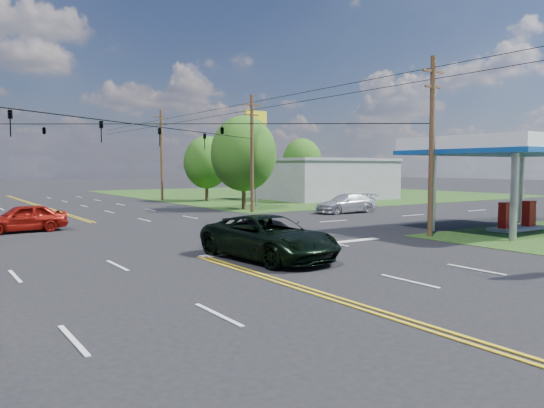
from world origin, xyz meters
TOP-DOWN VIEW (x-y plane):
  - ground at (0.00, 12.00)m, footprint 280.00×280.00m
  - grass_ne at (35.00, 44.00)m, footprint 46.00×48.00m
  - stop_bar at (5.00, 4.00)m, footprint 10.00×0.50m
  - retail_ne at (30.00, 32.00)m, footprint 14.00×10.00m
  - gas_canopy at (19.50, 2.00)m, footprint 12.20×8.20m
  - pole_se at (13.00, 3.00)m, footprint 1.60×0.28m
  - pole_ne at (13.00, 21.00)m, footprint 1.60×0.28m
  - pole_right_far at (13.00, 40.00)m, footprint 1.60×0.28m
  - span_wire_signals at (0.00, 12.00)m, footprint 26.00×18.00m
  - power_lines at (0.00, 10.00)m, footprint 26.04×100.00m
  - tree_right_a at (14.00, 24.00)m, footprint 5.70×5.70m
  - tree_right_b at (16.50, 36.00)m, footprint 4.94×4.94m
  - tree_far_r at (34.00, 42.00)m, footprint 5.32×5.32m
  - pickup_dkgreen at (2.01, 1.97)m, footprint 3.56×6.63m
  - suv_black at (3.00, 3.50)m, footprint 2.35×4.97m
  - sedan_red at (-4.69, 17.31)m, footprint 4.81×2.19m
  - sedan_far at (19.17, 16.54)m, footprint 5.47×2.44m
  - polesign_ne at (17.00, 26.74)m, footprint 2.47×0.58m

SIDE VIEW (x-z plane):
  - ground at x=0.00m, z-range 0.00..0.00m
  - grass_ne at x=35.00m, z-range -0.01..0.01m
  - stop_bar at x=5.00m, z-range -0.01..0.01m
  - suv_black at x=3.00m, z-range 0.00..1.40m
  - sedan_far at x=19.17m, z-range 0.00..1.56m
  - sedan_red at x=-4.69m, z-range 0.00..1.60m
  - pickup_dkgreen at x=2.01m, z-range 0.00..1.77m
  - retail_ne at x=30.00m, z-range 0.00..4.40m
  - tree_right_b at x=16.50m, z-range 0.68..7.76m
  - tree_far_r at x=34.00m, z-range 0.73..8.36m
  - gas_canopy at x=19.50m, z-range 2.04..7.39m
  - tree_right_a at x=14.00m, z-range 0.78..8.96m
  - pole_se at x=13.00m, z-range 0.17..9.67m
  - pole_ne at x=13.00m, z-range 0.17..9.67m
  - pole_right_far at x=13.00m, z-range 0.17..10.17m
  - span_wire_signals at x=0.00m, z-range 5.43..6.56m
  - polesign_ne at x=17.00m, z-range 2.62..11.58m
  - power_lines at x=0.00m, z-range 8.28..8.92m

